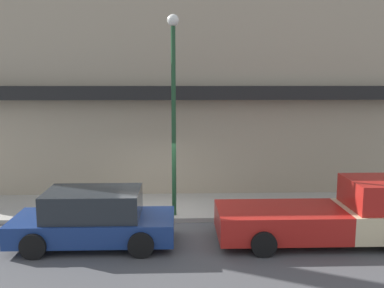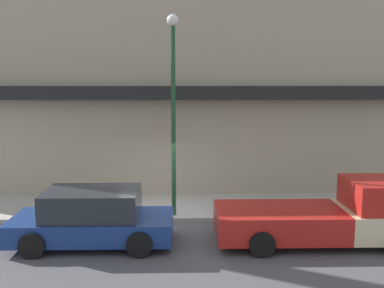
# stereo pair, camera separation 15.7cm
# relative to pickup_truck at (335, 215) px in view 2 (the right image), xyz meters

# --- Properties ---
(ground_plane) EXTENTS (80.00, 80.00, 0.00)m
(ground_plane) POSITION_rel_pickup_truck_xyz_m (-5.09, 1.72, -0.77)
(ground_plane) COLOR #4C4C4F
(sidewalk) EXTENTS (36.00, 3.01, 0.14)m
(sidewalk) POSITION_rel_pickup_truck_xyz_m (-5.09, 3.22, -0.70)
(sidewalk) COLOR #ADA89E
(sidewalk) RESTS_ON ground
(building) EXTENTS (19.80, 3.80, 10.87)m
(building) POSITION_rel_pickup_truck_xyz_m (-5.11, 6.20, 3.70)
(building) COLOR tan
(building) RESTS_ON ground
(pickup_truck) EXTENTS (5.79, 2.17, 1.76)m
(pickup_truck) POSITION_rel_pickup_truck_xyz_m (0.00, 0.00, 0.00)
(pickup_truck) COLOR beige
(pickup_truck) RESTS_ON ground
(parked_car) EXTENTS (4.37, 2.05, 1.53)m
(parked_car) POSITION_rel_pickup_truck_xyz_m (-6.69, 0.00, -0.03)
(parked_car) COLOR navy
(parked_car) RESTS_ON ground
(fire_hydrant) EXTENTS (0.18, 0.18, 0.67)m
(fire_hydrant) POSITION_rel_pickup_truck_xyz_m (-6.79, 2.58, -0.29)
(fire_hydrant) COLOR yellow
(fire_hydrant) RESTS_ON sidewalk
(street_lamp) EXTENTS (0.36, 0.36, 6.31)m
(street_lamp) POSITION_rel_pickup_truck_xyz_m (-4.51, 2.08, 3.25)
(street_lamp) COLOR #1E4728
(street_lamp) RESTS_ON sidewalk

